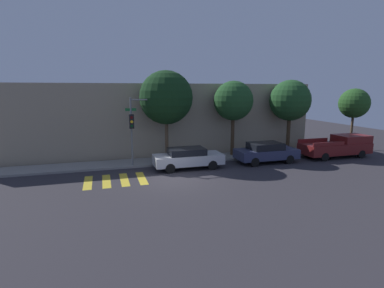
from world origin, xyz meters
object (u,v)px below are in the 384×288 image
(tree_near_corner, at_px, (166,98))
(tree_far_end, at_px, (290,101))
(tree_midblock, at_px, (233,101))
(sedan_middle, at_px, (266,152))
(pickup_truck, at_px, (338,146))
(traffic_light_pole, at_px, (138,119))
(sedan_near_corner, at_px, (188,158))
(tree_behind_truck, at_px, (354,103))

(tree_near_corner, xyz_separation_m, tree_far_end, (9.95, 0.00, -0.31))
(tree_midblock, bearing_deg, sedan_middle, -58.46)
(pickup_truck, bearing_deg, tree_far_end, 138.96)
(traffic_light_pole, xyz_separation_m, sedan_middle, (8.63, -1.27, -2.44))
(pickup_truck, bearing_deg, sedan_near_corner, 180.00)
(sedan_middle, relative_size, tree_near_corner, 0.68)
(tree_near_corner, bearing_deg, pickup_truck, -10.76)
(tree_midblock, relative_size, tree_behind_truck, 1.11)
(sedan_near_corner, xyz_separation_m, sedan_middle, (5.69, -0.00, 0.02))
(tree_behind_truck, bearing_deg, tree_far_end, 180.00)
(pickup_truck, distance_m, tree_midblock, 8.70)
(tree_midblock, bearing_deg, traffic_light_pole, -170.85)
(traffic_light_pole, bearing_deg, sedan_near_corner, -23.25)
(tree_far_end, distance_m, tree_behind_truck, 6.32)
(traffic_light_pole, distance_m, tree_behind_truck, 18.38)
(tree_far_end, relative_size, tree_behind_truck, 1.13)
(traffic_light_pole, height_order, tree_midblock, tree_midblock)
(pickup_truck, xyz_separation_m, tree_near_corner, (-12.72, 2.42, 3.66))
(traffic_light_pole, bearing_deg, tree_behind_truck, 3.59)
(sedan_near_corner, height_order, tree_near_corner, tree_near_corner)
(tree_near_corner, height_order, tree_behind_truck, tree_near_corner)
(sedan_near_corner, relative_size, tree_far_end, 0.77)
(sedan_middle, distance_m, tree_far_end, 5.40)
(traffic_light_pole, bearing_deg, sedan_middle, -8.34)
(traffic_light_pole, height_order, sedan_near_corner, traffic_light_pole)
(sedan_near_corner, height_order, pickup_truck, pickup_truck)
(traffic_light_pole, xyz_separation_m, sedan_near_corner, (2.95, -1.27, -2.46))
(tree_midblock, height_order, tree_behind_truck, tree_midblock)
(sedan_middle, xyz_separation_m, tree_far_end, (3.39, 2.42, 3.44))
(pickup_truck, relative_size, tree_far_end, 0.91)
(sedan_near_corner, relative_size, tree_behind_truck, 0.87)
(sedan_near_corner, distance_m, pickup_truck, 11.85)
(tree_near_corner, distance_m, tree_behind_truck, 16.27)
(traffic_light_pole, height_order, tree_near_corner, tree_near_corner)
(tree_near_corner, bearing_deg, tree_far_end, 0.00)
(traffic_light_pole, height_order, sedan_middle, traffic_light_pole)
(traffic_light_pole, xyz_separation_m, tree_midblock, (7.15, 1.15, 1.02))
(pickup_truck, height_order, tree_near_corner, tree_near_corner)
(sedan_near_corner, xyz_separation_m, tree_near_corner, (-0.87, 2.42, 3.77))
(tree_midblock, xyz_separation_m, tree_far_end, (4.87, 0.00, -0.03))
(pickup_truck, xyz_separation_m, tree_midblock, (-7.65, 2.42, 3.37))
(pickup_truck, relative_size, tree_behind_truck, 1.03)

